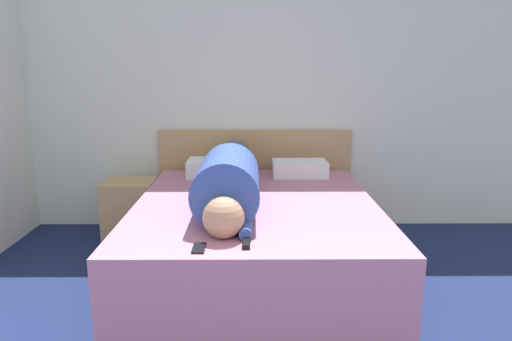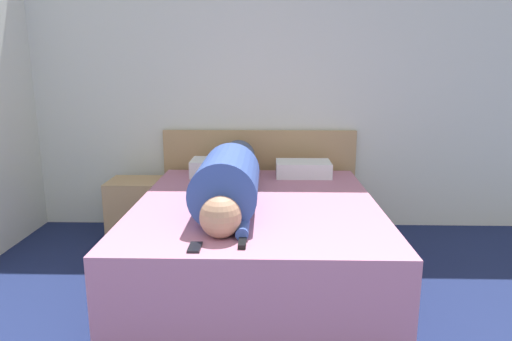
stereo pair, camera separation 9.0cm
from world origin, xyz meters
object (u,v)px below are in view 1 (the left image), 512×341
at_px(nightstand, 131,210).
at_px(cell_phone, 199,248).
at_px(pillow_near_headboard, 217,168).
at_px(bed, 256,240).
at_px(tv_remote, 246,242).
at_px(pillow_second, 300,168).
at_px(person_lying, 230,178).

xyz_separation_m(nightstand, cell_phone, (0.78, -1.59, 0.31)).
height_order(pillow_near_headboard, cell_phone, pillow_near_headboard).
relative_size(bed, nightstand, 3.76).
xyz_separation_m(pillow_near_headboard, tv_remote, (0.27, -1.54, -0.06)).
relative_size(bed, tv_remote, 12.97).
bearing_deg(bed, tv_remote, -93.99).
relative_size(nightstand, cell_phone, 3.98).
bearing_deg(nightstand, cell_phone, -63.93).
distance_m(pillow_second, tv_remote, 1.60).
bearing_deg(tv_remote, cell_phone, -165.51).
bearing_deg(pillow_second, nightstand, -179.45).
bearing_deg(person_lying, nightstand, 139.25).
height_order(tv_remote, cell_phone, tv_remote).
bearing_deg(tv_remote, bed, 86.01).
xyz_separation_m(person_lying, cell_phone, (-0.12, -0.82, -0.16)).
height_order(bed, tv_remote, tv_remote).
distance_m(bed, tv_remote, 0.84).
bearing_deg(cell_phone, pillow_near_headboard, 91.25).
xyz_separation_m(nightstand, tv_remote, (1.02, -1.53, 0.31)).
bearing_deg(pillow_second, tv_remote, -105.60).
relative_size(person_lying, cell_phone, 13.22).
bearing_deg(nightstand, person_lying, -40.75).
bearing_deg(person_lying, tv_remote, -80.85).
height_order(bed, nightstand, bed).
relative_size(nightstand, pillow_near_headboard, 1.08).
height_order(bed, pillow_near_headboard, pillow_near_headboard).
bearing_deg(person_lying, bed, 7.34).
distance_m(nightstand, pillow_near_headboard, 0.83).
height_order(pillow_second, cell_phone, pillow_second).
height_order(nightstand, pillow_near_headboard, pillow_near_headboard).
bearing_deg(pillow_near_headboard, nightstand, -178.93).
height_order(nightstand, cell_phone, cell_phone).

